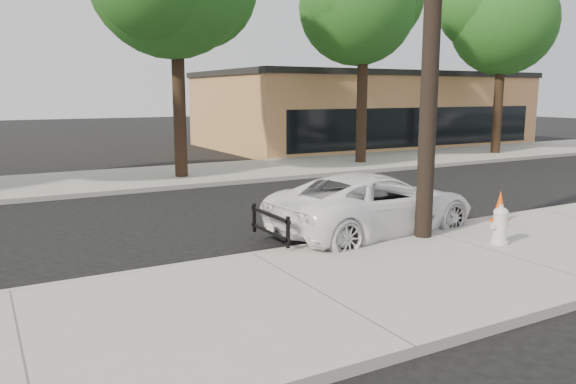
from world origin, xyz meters
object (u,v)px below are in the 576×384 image
(police_cruiser, at_px, (374,204))
(traffic_cone, at_px, (500,206))
(utility_pole, at_px, (433,5))
(fire_hydrant, at_px, (500,226))

(police_cruiser, relative_size, traffic_cone, 6.88)
(utility_pole, bearing_deg, traffic_cone, 4.59)
(utility_pole, xyz_separation_m, fire_hydrant, (0.90, -1.15, -4.20))
(police_cruiser, distance_m, fire_hydrant, 2.64)
(police_cruiser, bearing_deg, fire_hydrant, -156.42)
(fire_hydrant, bearing_deg, utility_pole, 134.48)
(utility_pole, distance_m, fire_hydrant, 4.45)
(utility_pole, height_order, fire_hydrant, utility_pole)
(fire_hydrant, bearing_deg, traffic_cone, 46.93)
(traffic_cone, bearing_deg, utility_pole, -175.41)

